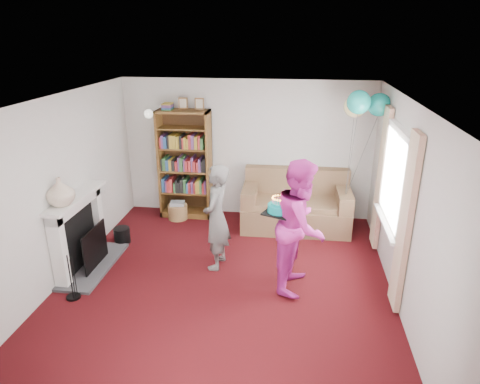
# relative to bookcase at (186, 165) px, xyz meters

# --- Properties ---
(ground) EXTENTS (5.00, 5.00, 0.00)m
(ground) POSITION_rel_bookcase_xyz_m (1.10, -2.30, -0.97)
(ground) COLOR black
(ground) RESTS_ON ground
(wall_back) EXTENTS (4.50, 0.02, 2.50)m
(wall_back) POSITION_rel_bookcase_xyz_m (1.10, 0.21, 0.28)
(wall_back) COLOR silver
(wall_back) RESTS_ON ground
(wall_left) EXTENTS (0.02, 5.00, 2.50)m
(wall_left) POSITION_rel_bookcase_xyz_m (-1.16, -2.30, 0.28)
(wall_left) COLOR silver
(wall_left) RESTS_ON ground
(wall_right) EXTENTS (0.02, 5.00, 2.50)m
(wall_right) POSITION_rel_bookcase_xyz_m (3.36, -2.30, 0.28)
(wall_right) COLOR silver
(wall_right) RESTS_ON ground
(ceiling) EXTENTS (4.50, 5.00, 0.01)m
(ceiling) POSITION_rel_bookcase_xyz_m (1.10, -2.30, 1.54)
(ceiling) COLOR white
(ceiling) RESTS_ON wall_back
(fireplace) EXTENTS (0.55, 1.80, 1.12)m
(fireplace) POSITION_rel_bookcase_xyz_m (-0.99, -2.11, -0.46)
(fireplace) COLOR #3F3F42
(fireplace) RESTS_ON ground
(window_bay) EXTENTS (0.14, 2.02, 2.20)m
(window_bay) POSITION_rel_bookcase_xyz_m (3.30, -1.70, 0.24)
(window_bay) COLOR white
(window_bay) RESTS_ON ground
(wall_sconce) EXTENTS (0.16, 0.23, 0.16)m
(wall_sconce) POSITION_rel_bookcase_xyz_m (-0.65, 0.06, 0.91)
(wall_sconce) COLOR gold
(wall_sconce) RESTS_ON ground
(bookcase) EXTENTS (0.94, 0.42, 2.19)m
(bookcase) POSITION_rel_bookcase_xyz_m (0.00, 0.00, 0.00)
(bookcase) COLOR #472B14
(bookcase) RESTS_ON ground
(sofa) EXTENTS (1.85, 0.98, 0.98)m
(sofa) POSITION_rel_bookcase_xyz_m (2.03, -0.23, -0.61)
(sofa) COLOR brown
(sofa) RESTS_ON ground
(wicker_basket) EXTENTS (0.36, 0.36, 0.33)m
(wicker_basket) POSITION_rel_bookcase_xyz_m (-0.12, -0.24, -0.82)
(wicker_basket) COLOR #986E47
(wicker_basket) RESTS_ON ground
(person_striped) EXTENTS (0.43, 0.60, 1.56)m
(person_striped) POSITION_rel_bookcase_xyz_m (0.91, -1.81, -0.19)
(person_striped) COLOR black
(person_striped) RESTS_ON ground
(person_magenta) EXTENTS (0.82, 0.98, 1.79)m
(person_magenta) POSITION_rel_bookcase_xyz_m (2.10, -2.16, -0.07)
(person_magenta) COLOR #C02690
(person_magenta) RESTS_ON ground
(birthday_cake) EXTENTS (0.37, 0.37, 0.22)m
(birthday_cake) POSITION_rel_bookcase_xyz_m (1.81, -2.13, 0.14)
(birthday_cake) COLOR black
(birthday_cake) RESTS_ON ground
(balloons) EXTENTS (0.68, 0.73, 1.77)m
(balloons) POSITION_rel_bookcase_xyz_m (2.99, -0.53, 1.25)
(balloons) COLOR #3F3F3F
(balloons) RESTS_ON ground
(mantel_vase) EXTENTS (0.41, 0.41, 0.38)m
(mantel_vase) POSITION_rel_bookcase_xyz_m (-1.02, -2.45, 0.35)
(mantel_vase) COLOR beige
(mantel_vase) RESTS_ON fireplace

